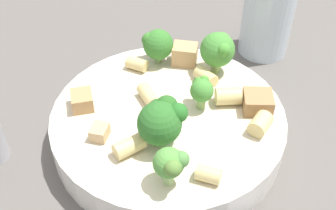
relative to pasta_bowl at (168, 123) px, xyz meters
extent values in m
plane|color=#5B5651|center=(0.00, 0.00, -0.02)|extent=(2.00, 2.00, 0.00)
cylinder|color=silver|center=(0.00, 0.00, 0.00)|extent=(0.23, 0.23, 0.03)
cylinder|color=beige|center=(0.00, 0.00, 0.01)|extent=(0.20, 0.20, 0.01)
torus|color=silver|center=(0.00, 0.00, 0.01)|extent=(0.22, 0.22, 0.00)
cylinder|color=#84AD60|center=(0.04, -0.02, 0.02)|extent=(0.01, 0.01, 0.01)
sphere|color=#2D6B28|center=(0.04, -0.02, 0.04)|extent=(0.04, 0.04, 0.04)
sphere|color=#28632A|center=(0.02, -0.01, 0.04)|extent=(0.02, 0.02, 0.02)
sphere|color=#286C26|center=(0.04, 0.00, 0.05)|extent=(0.02, 0.02, 0.02)
sphere|color=#2B6424|center=(0.02, -0.01, 0.05)|extent=(0.02, 0.02, 0.02)
cylinder|color=#84AD60|center=(-0.08, 0.01, 0.02)|extent=(0.01, 0.01, 0.01)
sphere|color=#387A2D|center=(-0.08, 0.01, 0.04)|extent=(0.03, 0.03, 0.03)
sphere|color=#30682A|center=(-0.09, 0.00, 0.04)|extent=(0.01, 0.01, 0.01)
sphere|color=#397C2C|center=(-0.09, 0.00, 0.04)|extent=(0.02, 0.02, 0.02)
cylinder|color=#93B766|center=(-0.05, 0.07, 0.02)|extent=(0.01, 0.01, 0.02)
sphere|color=#478E38|center=(-0.05, 0.07, 0.04)|extent=(0.04, 0.04, 0.04)
sphere|color=#489435|center=(-0.04, 0.07, 0.05)|extent=(0.01, 0.01, 0.01)
sphere|color=#4A9337|center=(-0.06, 0.07, 0.05)|extent=(0.02, 0.02, 0.02)
cylinder|color=#9EC175|center=(0.08, -0.02, 0.02)|extent=(0.01, 0.01, 0.02)
sphere|color=#569942|center=(0.08, -0.02, 0.04)|extent=(0.03, 0.03, 0.03)
sphere|color=#538F3E|center=(0.09, -0.01, 0.04)|extent=(0.01, 0.01, 0.01)
sphere|color=#598438|center=(0.09, -0.02, 0.04)|extent=(0.01, 0.01, 0.01)
sphere|color=#538C44|center=(0.08, -0.01, 0.04)|extent=(0.01, 0.01, 0.01)
cylinder|color=#93B766|center=(0.00, 0.03, 0.02)|extent=(0.01, 0.01, 0.01)
sphere|color=#478E38|center=(0.00, 0.03, 0.04)|extent=(0.02, 0.02, 0.02)
sphere|color=#427B33|center=(-0.01, 0.03, 0.04)|extent=(0.01, 0.01, 0.01)
sphere|color=#479033|center=(-0.01, 0.04, 0.04)|extent=(0.01, 0.01, 0.01)
sphere|color=#429033|center=(-0.01, 0.03, 0.04)|extent=(0.01, 0.01, 0.01)
cylinder|color=#E0C67F|center=(0.04, -0.04, 0.02)|extent=(0.02, 0.03, 0.01)
cylinder|color=#E0C67F|center=(-0.04, 0.05, 0.02)|extent=(0.03, 0.02, 0.01)
cylinder|color=#E0C67F|center=(-0.02, -0.01, 0.02)|extent=(0.03, 0.02, 0.01)
cylinder|color=#E0C67F|center=(0.09, 0.01, 0.02)|extent=(0.02, 0.02, 0.01)
cylinder|color=#E0C67F|center=(0.00, 0.06, 0.02)|extent=(0.02, 0.03, 0.02)
cylinder|color=#E0C67F|center=(0.04, 0.08, 0.02)|extent=(0.03, 0.03, 0.02)
cylinder|color=#E0C67F|center=(-0.08, -0.02, 0.02)|extent=(0.02, 0.03, 0.01)
cube|color=tan|center=(-0.08, 0.04, 0.03)|extent=(0.03, 0.03, 0.02)
cube|color=tan|center=(-0.03, -0.08, 0.02)|extent=(0.02, 0.02, 0.02)
cube|color=tan|center=(0.02, -0.07, 0.02)|extent=(0.02, 0.02, 0.01)
cube|color=#A87A4C|center=(0.01, 0.09, 0.02)|extent=(0.03, 0.03, 0.02)
cylinder|color=silver|center=(-0.12, 0.15, 0.03)|extent=(0.06, 0.06, 0.11)
cylinder|color=silver|center=(-0.12, 0.15, 0.00)|extent=(0.05, 0.05, 0.05)
camera|label=1|loc=(0.29, -0.07, 0.29)|focal=45.00mm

